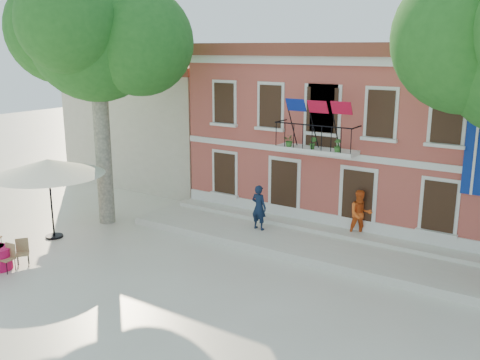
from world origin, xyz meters
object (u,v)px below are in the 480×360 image
at_px(plane_tree_west, 96,36).
at_px(pedestrian_navy, 259,207).
at_px(pedestrian_orange, 360,214).
at_px(patio_umbrella, 48,167).

xyz_separation_m(plane_tree_west, pedestrian_navy, (6.39, 2.08, -6.54)).
bearing_deg(pedestrian_orange, patio_umbrella, 177.23).
xyz_separation_m(patio_umbrella, pedestrian_orange, (10.37, 5.95, -1.63)).
xyz_separation_m(plane_tree_west, patio_umbrella, (-0.31, -2.52, -4.90)).
height_order(pedestrian_navy, pedestrian_orange, pedestrian_orange).
distance_m(pedestrian_navy, pedestrian_orange, 3.91).
relative_size(patio_umbrella, pedestrian_orange, 2.33).
xyz_separation_m(patio_umbrella, pedestrian_navy, (6.70, 4.59, -1.65)).
bearing_deg(pedestrian_orange, pedestrian_navy, 167.71).
relative_size(plane_tree_west, pedestrian_orange, 5.73).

